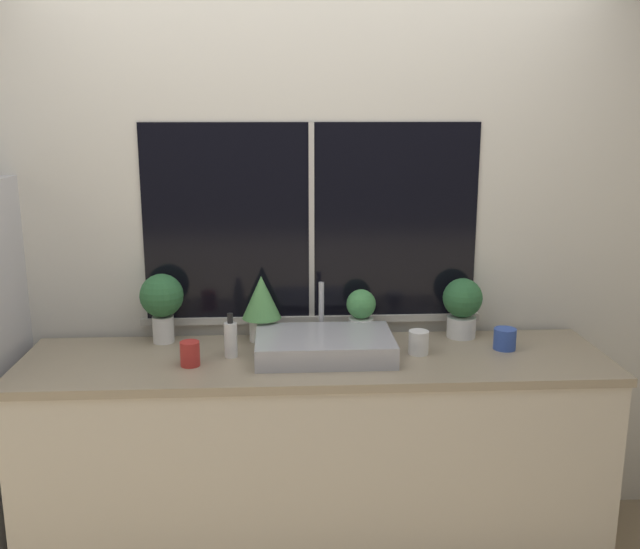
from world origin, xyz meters
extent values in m
cube|color=silver|center=(0.00, 0.67, 1.35)|extent=(8.00, 0.06, 2.70)
cube|color=black|center=(0.00, 0.64, 1.42)|extent=(1.48, 0.01, 0.86)
cube|color=#BCB7AD|center=(0.00, 0.63, 1.42)|extent=(0.02, 0.01, 0.86)
cube|color=#BCB7AD|center=(0.00, 0.63, 0.98)|extent=(1.54, 0.04, 0.03)
cube|color=beige|center=(0.00, 0.30, 0.44)|extent=(2.40, 0.60, 0.88)
cube|color=gray|center=(0.00, 0.30, 0.89)|extent=(2.42, 0.63, 0.03)
cube|color=#ADADB2|center=(0.04, 0.31, 0.96)|extent=(0.56, 0.38, 0.09)
cylinder|color=#B7B7BC|center=(0.04, 0.53, 0.93)|extent=(0.04, 0.04, 0.03)
cylinder|color=#B7B7BC|center=(0.04, 0.53, 1.06)|extent=(0.02, 0.02, 0.23)
cylinder|color=white|center=(-0.66, 0.53, 0.97)|extent=(0.09, 0.09, 0.12)
sphere|color=#2D6638|center=(-0.66, 0.53, 1.12)|extent=(0.19, 0.19, 0.19)
cylinder|color=white|center=(-0.22, 0.53, 0.96)|extent=(0.11, 0.11, 0.10)
cone|color=#569951|center=(-0.22, 0.53, 1.11)|extent=(0.17, 0.17, 0.19)
cylinder|color=white|center=(0.21, 0.53, 0.96)|extent=(0.11, 0.11, 0.09)
sphere|color=#478E4C|center=(0.21, 0.53, 1.07)|extent=(0.13, 0.13, 0.13)
cylinder|color=white|center=(0.67, 0.53, 0.96)|extent=(0.13, 0.13, 0.09)
sphere|color=#2D6638|center=(0.67, 0.53, 1.09)|extent=(0.18, 0.18, 0.18)
cylinder|color=white|center=(-0.35, 0.33, 0.98)|extent=(0.05, 0.05, 0.15)
cylinder|color=black|center=(-0.35, 0.33, 1.08)|extent=(0.02, 0.02, 0.04)
cylinder|color=#B72D28|center=(-0.50, 0.23, 0.96)|extent=(0.08, 0.08, 0.10)
cylinder|color=#3351AD|center=(0.81, 0.36, 0.96)|extent=(0.09, 0.09, 0.09)
cylinder|color=white|center=(0.43, 0.32, 0.96)|extent=(0.08, 0.08, 0.10)
camera|label=1|loc=(-0.14, -2.48, 1.91)|focal=40.00mm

